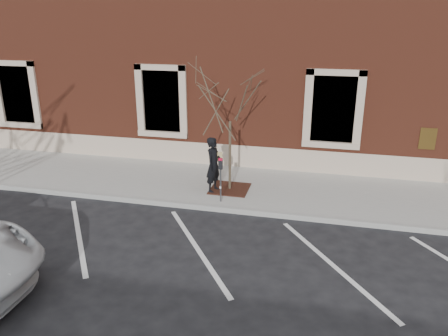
# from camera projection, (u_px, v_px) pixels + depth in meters

# --- Properties ---
(ground) EXTENTS (120.00, 120.00, 0.00)m
(ground) POSITION_uv_depth(u_px,v_px,m) (219.00, 211.00, 12.59)
(ground) COLOR #28282B
(ground) RESTS_ON ground
(sidewalk_near) EXTENTS (40.00, 3.50, 0.15)m
(sidewalk_near) POSITION_uv_depth(u_px,v_px,m) (232.00, 186.00, 14.16)
(sidewalk_near) COLOR #B1AEA6
(sidewalk_near) RESTS_ON ground
(curb_near) EXTENTS (40.00, 0.12, 0.15)m
(curb_near) POSITION_uv_depth(u_px,v_px,m) (219.00, 209.00, 12.51)
(curb_near) COLOR #9E9E99
(curb_near) RESTS_ON ground
(parking_stripes) EXTENTS (28.00, 4.40, 0.01)m
(parking_stripes) POSITION_uv_depth(u_px,v_px,m) (197.00, 248.00, 10.57)
(parking_stripes) COLOR silver
(parking_stripes) RESTS_ON ground
(building_civic) EXTENTS (40.00, 8.62, 8.00)m
(building_civic) POSITION_uv_depth(u_px,v_px,m) (264.00, 48.00, 18.35)
(building_civic) COLOR maroon
(building_civic) RESTS_ON ground
(man) EXTENTS (0.56, 0.71, 1.72)m
(man) POSITION_uv_depth(u_px,v_px,m) (214.00, 165.00, 13.30)
(man) COLOR black
(man) RESTS_ON sidewalk_near
(parking_meter) EXTENTS (0.12, 0.09, 1.33)m
(parking_meter) POSITION_uv_depth(u_px,v_px,m) (221.00, 172.00, 12.54)
(parking_meter) COLOR #595B60
(parking_meter) RESTS_ON sidewalk_near
(tree_grate) EXTENTS (1.18, 1.18, 0.03)m
(tree_grate) POSITION_uv_depth(u_px,v_px,m) (230.00, 189.00, 13.74)
(tree_grate) COLOR #3E1A14
(tree_grate) RESTS_ON sidewalk_near
(sapling) EXTENTS (2.38, 2.38, 3.97)m
(sapling) POSITION_uv_depth(u_px,v_px,m) (230.00, 102.00, 12.82)
(sapling) COLOR brown
(sapling) RESTS_ON sidewalk_near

